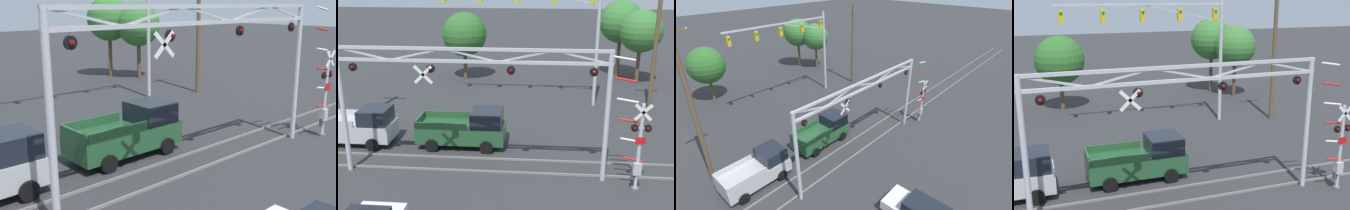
{
  "view_description": "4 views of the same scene",
  "coord_description": "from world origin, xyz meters",
  "views": [
    {
      "loc": [
        -11.16,
        5.61,
        6.24
      ],
      "look_at": [
        0.72,
        18.35,
        2.0
      ],
      "focal_mm": 45.0,
      "sensor_mm": 36.0,
      "label": 1
    },
    {
      "loc": [
        3.17,
        -2.55,
        9.59
      ],
      "look_at": [
        1.33,
        18.5,
        2.6
      ],
      "focal_mm": 45.0,
      "sensor_mm": 36.0,
      "label": 2
    },
    {
      "loc": [
        -13.12,
        5.48,
        12.78
      ],
      "look_at": [
        1.64,
        19.02,
        2.42
      ],
      "focal_mm": 28.0,
      "sensor_mm": 36.0,
      "label": 3
    },
    {
      "loc": [
        -5.54,
        -0.06,
        8.92
      ],
      "look_at": [
        0.73,
        17.57,
        3.98
      ],
      "focal_mm": 45.0,
      "sensor_mm": 36.0,
      "label": 4
    }
  ],
  "objects": [
    {
      "name": "rail_track_near",
      "position": [
        0.0,
        15.81,
        0.05
      ],
      "size": [
        80.0,
        0.08,
        0.1
      ],
      "primitive_type": "cube",
      "color": "gray",
      "rests_on": "ground_plane"
    },
    {
      "name": "utility_pole_right",
      "position": [
        10.63,
        25.85,
        4.83
      ],
      "size": [
        1.8,
        0.28,
        9.36
      ],
      "color": "brown",
      "rests_on": "ground_plane"
    },
    {
      "name": "background_tree_beyond_span",
      "position": [
        -3.63,
        33.68,
        3.95
      ],
      "size": [
        3.83,
        3.83,
        5.88
      ],
      "color": "brown",
      "rests_on": "ground_plane"
    },
    {
      "name": "crossing_gantry",
      "position": [
        -0.02,
        15.52,
        4.44
      ],
      "size": [
        12.52,
        0.27,
        6.2
      ],
      "color": "#B7BABF",
      "rests_on": "ground_plane"
    },
    {
      "name": "background_tree_far_left_verge",
      "position": [
        10.0,
        35.6,
        4.92
      ],
      "size": [
        3.77,
        3.77,
        6.83
      ],
      "color": "brown",
      "rests_on": "ground_plane"
    },
    {
      "name": "rail_track_far",
      "position": [
        0.0,
        17.24,
        0.05
      ],
      "size": [
        80.0,
        0.08,
        0.1
      ],
      "primitive_type": "cube",
      "color": "gray",
      "rests_on": "ground_plane"
    },
    {
      "name": "background_tree_far_right_verge",
      "position": [
        11.27,
        33.26,
        4.47
      ],
      "size": [
        3.59,
        3.59,
        6.29
      ],
      "color": "brown",
      "rests_on": "ground_plane"
    },
    {
      "name": "traffic_signal_span",
      "position": [
        4.02,
        26.9,
        6.29
      ],
      "size": [
        11.33,
        0.39,
        8.89
      ],
      "color": "#B7BABF",
      "rests_on": "ground_plane"
    },
    {
      "name": "crossing_signal_mast",
      "position": [
        7.39,
        14.72,
        2.13
      ],
      "size": [
        1.87,
        0.35,
        6.12
      ],
      "color": "#B7BABF",
      "rests_on": "ground_plane"
    },
    {
      "name": "pickup_truck_lead",
      "position": [
        -0.91,
        18.95,
        1.0
      ],
      "size": [
        4.81,
        2.22,
        2.12
      ],
      "color": "#23512D",
      "rests_on": "ground_plane"
    }
  ]
}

